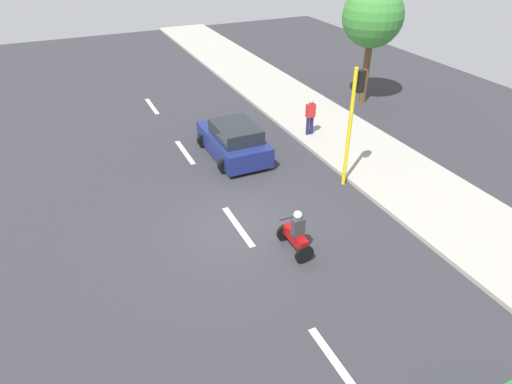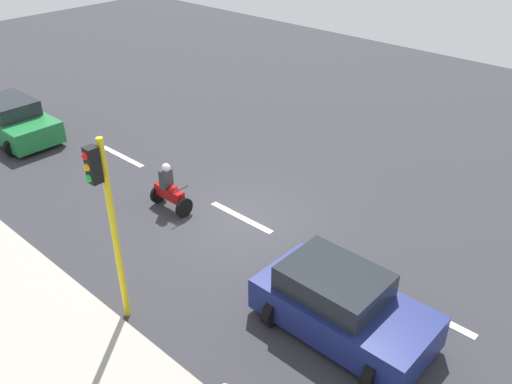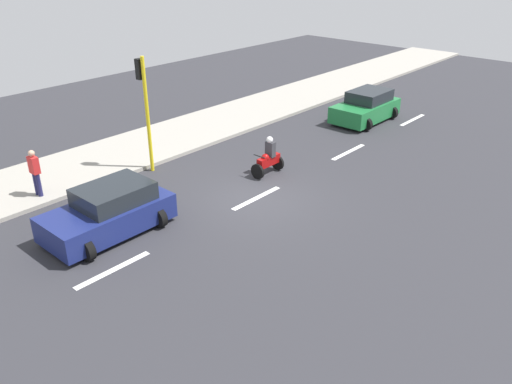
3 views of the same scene
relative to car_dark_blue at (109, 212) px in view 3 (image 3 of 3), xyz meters
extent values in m
cube|color=#2D2D33|center=(-1.83, -4.80, -0.76)|extent=(40.00, 60.00, 0.10)
cube|color=#9E998E|center=(5.17, -4.80, -0.64)|extent=(4.00, 60.00, 0.15)
cube|color=white|center=(-1.83, -16.80, -0.70)|extent=(0.20, 2.40, 0.01)
cube|color=white|center=(-1.83, -10.80, -0.70)|extent=(0.20, 2.40, 0.01)
cube|color=white|center=(-1.83, -4.80, -0.70)|extent=(0.20, 2.40, 0.01)
cube|color=white|center=(-1.83, 1.20, -0.70)|extent=(0.20, 2.40, 0.01)
cube|color=navy|center=(0.00, 0.07, -0.15)|extent=(1.94, 3.92, 0.80)
cube|color=#1E2328|center=(0.00, -0.24, 0.53)|extent=(1.63, 2.20, 0.56)
cylinder|color=black|center=(-0.86, 1.37, -0.39)|extent=(0.64, 0.22, 0.64)
cylinder|color=black|center=(0.86, 1.37, -0.39)|extent=(0.64, 0.22, 0.64)
cylinder|color=black|center=(-0.86, -1.22, -0.39)|extent=(0.64, 0.22, 0.64)
cylinder|color=black|center=(0.86, -1.22, -0.39)|extent=(0.64, 0.22, 0.64)
cube|color=#1E7238|center=(-0.06, -15.02, -0.15)|extent=(1.89, 3.84, 0.80)
cube|color=#1E2328|center=(-0.06, -15.32, 0.53)|extent=(1.58, 2.15, 0.56)
cylinder|color=black|center=(-0.89, -13.75, -0.39)|extent=(0.64, 0.22, 0.64)
cylinder|color=black|center=(0.78, -13.75, -0.39)|extent=(0.64, 0.22, 0.64)
cylinder|color=black|center=(-0.89, -16.28, -0.39)|extent=(0.64, 0.22, 0.64)
cylinder|color=black|center=(0.78, -16.28, -0.39)|extent=(0.64, 0.22, 0.64)
cylinder|color=black|center=(-0.73, -6.08, -0.41)|extent=(0.60, 0.10, 0.60)
cylinder|color=black|center=(-0.73, -7.28, -0.41)|extent=(0.60, 0.10, 0.60)
cube|color=#990C0C|center=(-0.73, -6.73, -0.16)|extent=(0.28, 1.10, 0.36)
sphere|color=#990C0C|center=(-0.73, -6.53, 0.02)|extent=(0.32, 0.32, 0.32)
cylinder|color=black|center=(-0.73, -6.18, 0.19)|extent=(0.55, 0.04, 0.04)
cube|color=#333338|center=(-0.73, -6.83, 0.29)|extent=(0.36, 0.24, 0.60)
sphere|color=silver|center=(-0.73, -6.78, 0.69)|extent=(0.26, 0.26, 0.26)
cylinder|color=#1E1E4C|center=(3.78, 0.34, -0.14)|extent=(0.16, 0.16, 0.85)
cylinder|color=#1E1E4C|center=(3.98, 0.34, -0.14)|extent=(0.16, 0.16, 0.85)
cube|color=red|center=(3.88, 0.34, 0.59)|extent=(0.40, 0.24, 0.60)
sphere|color=tan|center=(3.88, 0.34, 1.02)|extent=(0.22, 0.22, 0.22)
cylinder|color=yellow|center=(2.92, -3.90, 1.54)|extent=(0.14, 0.14, 4.50)
cube|color=black|center=(3.14, -3.90, 3.29)|extent=(0.24, 0.24, 0.76)
sphere|color=red|center=(3.26, -3.90, 3.53)|extent=(0.16, 0.16, 0.16)
sphere|color=#F2A50C|center=(3.26, -3.90, 3.29)|extent=(0.16, 0.16, 0.16)
sphere|color=green|center=(3.26, -3.90, 3.05)|extent=(0.16, 0.16, 0.16)
camera|label=1|loc=(-6.39, -16.22, 8.24)|focal=32.02mm
camera|label=2|loc=(7.79, 4.59, 8.08)|focal=37.71mm
camera|label=3|loc=(-12.83, 7.58, 7.54)|focal=36.54mm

